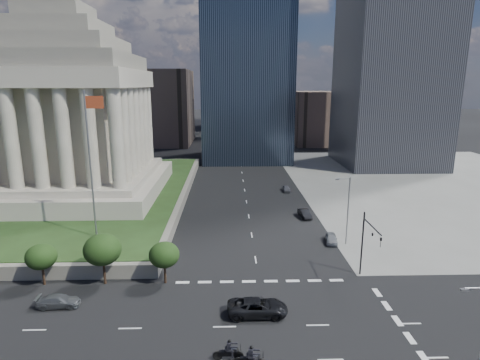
{
  "coord_description": "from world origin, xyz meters",
  "views": [
    {
      "loc": [
        -3.51,
        -29.11,
        22.63
      ],
      "look_at": [
        -2.25,
        13.96,
        12.34
      ],
      "focal_mm": 30.0,
      "sensor_mm": 36.0,
      "label": 1
    }
  ],
  "objects_px": {
    "suv_grey": "(59,301)",
    "flagpole": "(91,158)",
    "parked_sedan_near": "(331,238)",
    "motorcycle_lead": "(250,356)",
    "street_lamp_north": "(347,207)",
    "pickup_truck": "(258,307)",
    "parked_sedan_mid": "(305,214)",
    "war_memorial": "(64,91)",
    "street_lamp_south": "(480,344)",
    "parked_sedan_far": "(286,189)",
    "traffic_signal_ne": "(368,240)",
    "motorcycle_trail": "(228,350)"
  },
  "relations": [
    {
      "from": "suv_grey",
      "to": "flagpole",
      "type": "bearing_deg",
      "value": -1.9
    },
    {
      "from": "parked_sedan_near",
      "to": "motorcycle_lead",
      "type": "height_order",
      "value": "motorcycle_lead"
    },
    {
      "from": "parked_sedan_near",
      "to": "motorcycle_lead",
      "type": "bearing_deg",
      "value": -107.52
    },
    {
      "from": "street_lamp_north",
      "to": "parked_sedan_near",
      "type": "height_order",
      "value": "street_lamp_north"
    },
    {
      "from": "pickup_truck",
      "to": "parked_sedan_mid",
      "type": "xyz_separation_m",
      "value": [
        10.4,
        30.12,
        -0.15
      ]
    },
    {
      "from": "war_memorial",
      "to": "pickup_truck",
      "type": "xyz_separation_m",
      "value": [
        33.31,
        -41.04,
        -20.55
      ]
    },
    {
      "from": "street_lamp_south",
      "to": "parked_sedan_near",
      "type": "distance_m",
      "value": 32.03
    },
    {
      "from": "parked_sedan_far",
      "to": "traffic_signal_ne",
      "type": "bearing_deg",
      "value": -86.35
    },
    {
      "from": "traffic_signal_ne",
      "to": "parked_sedan_near",
      "type": "bearing_deg",
      "value": 94.81
    },
    {
      "from": "street_lamp_south",
      "to": "street_lamp_north",
      "type": "height_order",
      "value": "same"
    },
    {
      "from": "street_lamp_south",
      "to": "suv_grey",
      "type": "bearing_deg",
      "value": 156.45
    },
    {
      "from": "war_memorial",
      "to": "pickup_truck",
      "type": "relative_size",
      "value": 6.4
    },
    {
      "from": "flagpole",
      "to": "street_lamp_north",
      "type": "bearing_deg",
      "value": 1.63
    },
    {
      "from": "street_lamp_north",
      "to": "parked_sedan_mid",
      "type": "relative_size",
      "value": 2.36
    },
    {
      "from": "parked_sedan_mid",
      "to": "parked_sedan_near",
      "type": "bearing_deg",
      "value": -88.05
    },
    {
      "from": "traffic_signal_ne",
      "to": "suv_grey",
      "type": "relative_size",
      "value": 1.82
    },
    {
      "from": "pickup_truck",
      "to": "parked_sedan_near",
      "type": "xyz_separation_m",
      "value": [
        12.19,
        18.62,
        -0.17
      ]
    },
    {
      "from": "street_lamp_north",
      "to": "parked_sedan_mid",
      "type": "distance_m",
      "value": 13.55
    },
    {
      "from": "flagpole",
      "to": "parked_sedan_far",
      "type": "height_order",
      "value": "flagpole"
    },
    {
      "from": "suv_grey",
      "to": "war_memorial",
      "type": "bearing_deg",
      "value": 14.23
    },
    {
      "from": "flagpole",
      "to": "traffic_signal_ne",
      "type": "distance_m",
      "value": 36.69
    },
    {
      "from": "parked_sedan_near",
      "to": "war_memorial",
      "type": "bearing_deg",
      "value": 163.21
    },
    {
      "from": "parked_sedan_near",
      "to": "motorcycle_trail",
      "type": "distance_m",
      "value": 29.52
    },
    {
      "from": "street_lamp_north",
      "to": "suv_grey",
      "type": "xyz_separation_m",
      "value": [
        -34.66,
        -15.89,
        -5.02
      ]
    },
    {
      "from": "street_lamp_north",
      "to": "parked_sedan_far",
      "type": "height_order",
      "value": "street_lamp_north"
    },
    {
      "from": "motorcycle_lead",
      "to": "traffic_signal_ne",
      "type": "bearing_deg",
      "value": 52.2
    },
    {
      "from": "flagpole",
      "to": "street_lamp_south",
      "type": "height_order",
      "value": "flagpole"
    },
    {
      "from": "parked_sedan_far",
      "to": "street_lamp_north",
      "type": "bearing_deg",
      "value": -82.92
    },
    {
      "from": "parked_sedan_far",
      "to": "parked_sedan_near",
      "type": "bearing_deg",
      "value": -86.32
    },
    {
      "from": "traffic_signal_ne",
      "to": "street_lamp_south",
      "type": "height_order",
      "value": "street_lamp_south"
    },
    {
      "from": "war_memorial",
      "to": "parked_sedan_mid",
      "type": "distance_m",
      "value": 49.58
    },
    {
      "from": "flagpole",
      "to": "pickup_truck",
      "type": "xyz_separation_m",
      "value": [
        21.14,
        -17.04,
        -12.27
      ]
    },
    {
      "from": "street_lamp_south",
      "to": "parked_sedan_near",
      "type": "relative_size",
      "value": 2.52
    },
    {
      "from": "parked_sedan_mid",
      "to": "street_lamp_north",
      "type": "bearing_deg",
      "value": -80.23
    },
    {
      "from": "street_lamp_north",
      "to": "parked_sedan_mid",
      "type": "height_order",
      "value": "street_lamp_north"
    },
    {
      "from": "parked_sedan_near",
      "to": "suv_grey",
      "type": "bearing_deg",
      "value": -143.92
    },
    {
      "from": "flagpole",
      "to": "pickup_truck",
      "type": "bearing_deg",
      "value": -38.86
    },
    {
      "from": "parked_sedan_mid",
      "to": "parked_sedan_far",
      "type": "xyz_separation_m",
      "value": [
        -0.71,
        17.53,
        -0.08
      ]
    },
    {
      "from": "flagpole",
      "to": "traffic_signal_ne",
      "type": "relative_size",
      "value": 2.5
    },
    {
      "from": "traffic_signal_ne",
      "to": "flagpole",
      "type": "bearing_deg",
      "value": 163.29
    },
    {
      "from": "war_memorial",
      "to": "parked_sedan_far",
      "type": "height_order",
      "value": "war_memorial"
    },
    {
      "from": "motorcycle_lead",
      "to": "pickup_truck",
      "type": "bearing_deg",
      "value": 88.44
    },
    {
      "from": "flagpole",
      "to": "war_memorial",
      "type": "bearing_deg",
      "value": 116.89
    },
    {
      "from": "motorcycle_lead",
      "to": "motorcycle_trail",
      "type": "distance_m",
      "value": 2.01
    },
    {
      "from": "parked_sedan_far",
      "to": "war_memorial",
      "type": "bearing_deg",
      "value": -172.49
    },
    {
      "from": "traffic_signal_ne",
      "to": "parked_sedan_mid",
      "type": "distance_m",
      "value": 23.99
    },
    {
      "from": "war_memorial",
      "to": "traffic_signal_ne",
      "type": "bearing_deg",
      "value": -36.42
    },
    {
      "from": "traffic_signal_ne",
      "to": "pickup_truck",
      "type": "distance_m",
      "value": 15.45
    },
    {
      "from": "parked_sedan_mid",
      "to": "motorcycle_trail",
      "type": "height_order",
      "value": "motorcycle_trail"
    },
    {
      "from": "street_lamp_north",
      "to": "pickup_truck",
      "type": "distance_m",
      "value": 23.34
    }
  ]
}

